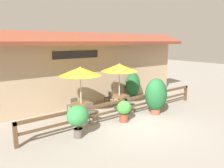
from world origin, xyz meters
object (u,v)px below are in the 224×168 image
(dining_table_near, at_px, (81,106))
(chair_near_streetside, at_px, (91,111))
(patio_umbrella_near, at_px, (80,71))
(potted_plant_tall_tropical, at_px, (156,95))
(dining_table_middle, at_px, (119,98))
(chair_middle_wallside, at_px, (110,97))
(patio_umbrella_middle, at_px, (119,68))
(potted_plant_small_flowering, at_px, (133,85))
(chair_near_wallside, at_px, (73,105))
(potted_plant_corner_fern, at_px, (124,110))
(chair_middle_streetside, at_px, (128,103))
(potted_plant_entrance_palm, at_px, (78,117))

(dining_table_near, relative_size, chair_near_streetside, 1.17)
(patio_umbrella_near, distance_m, potted_plant_tall_tropical, 4.03)
(patio_umbrella_near, relative_size, dining_table_middle, 2.49)
(patio_umbrella_near, xyz_separation_m, potted_plant_tall_tropical, (3.30, -1.90, -1.30))
(chair_middle_wallside, bearing_deg, patio_umbrella_middle, 92.64)
(patio_umbrella_middle, height_order, potted_plant_small_flowering, patio_umbrella_middle)
(patio_umbrella_near, height_order, chair_near_wallside, patio_umbrella_near)
(potted_plant_corner_fern, relative_size, potted_plant_small_flowering, 0.59)
(chair_middle_streetside, bearing_deg, chair_middle_wallside, 89.15)
(chair_near_wallside, height_order, chair_middle_wallside, same)
(potted_plant_entrance_palm, relative_size, potted_plant_small_flowering, 0.77)
(dining_table_near, bearing_deg, chair_middle_streetside, -17.67)
(chair_near_streetside, xyz_separation_m, chair_near_wallside, (-0.13, 1.48, 0.00))
(potted_plant_tall_tropical, bearing_deg, dining_table_middle, 114.02)
(patio_umbrella_middle, xyz_separation_m, dining_table_middle, (-0.00, 0.00, -1.71))
(patio_umbrella_near, xyz_separation_m, dining_table_near, (-0.00, -0.00, -1.71))
(patio_umbrella_near, bearing_deg, chair_middle_wallside, 18.45)
(dining_table_near, bearing_deg, patio_umbrella_near, 63.43)
(dining_table_near, height_order, chair_near_streetside, chair_near_streetside)
(potted_plant_corner_fern, relative_size, potted_plant_tall_tropical, 0.54)
(patio_umbrella_near, height_order, potted_plant_corner_fern, patio_umbrella_near)
(chair_near_streetside, xyz_separation_m, potted_plant_corner_fern, (1.21, -0.99, 0.09))
(chair_near_streetside, distance_m, chair_near_wallside, 1.49)
(patio_umbrella_middle, distance_m, chair_middle_streetside, 1.97)
(chair_middle_streetside, xyz_separation_m, potted_plant_entrance_palm, (-3.69, -1.14, 0.35))
(chair_middle_streetside, distance_m, potted_plant_entrance_palm, 3.87)
(chair_middle_wallside, height_order, potted_plant_tall_tropical, potted_plant_tall_tropical)
(dining_table_near, bearing_deg, chair_middle_wallside, 18.45)
(patio_umbrella_middle, xyz_separation_m, potted_plant_entrance_palm, (-3.71, -1.93, -1.46))
(chair_middle_wallside, bearing_deg, potted_plant_corner_fern, 64.92)
(potted_plant_tall_tropical, xyz_separation_m, potted_plant_small_flowering, (1.30, 3.08, -0.11))
(patio_umbrella_near, relative_size, chair_near_wallside, 2.91)
(patio_umbrella_near, bearing_deg, patio_umbrella_middle, 0.31)
(potted_plant_tall_tropical, bearing_deg, potted_plant_corner_fern, 175.12)
(chair_middle_streetside, bearing_deg, potted_plant_corner_fern, -142.05)
(patio_umbrella_middle, bearing_deg, chair_middle_wallside, 93.96)
(patio_umbrella_middle, relative_size, chair_middle_streetside, 2.91)
(chair_near_streetside, height_order, chair_near_wallside, same)
(chair_middle_streetside, bearing_deg, potted_plant_entrance_palm, -164.73)
(patio_umbrella_near, distance_m, chair_near_streetside, 1.96)
(chair_middle_wallside, bearing_deg, chair_middle_streetside, 89.78)
(chair_near_wallside, bearing_deg, patio_umbrella_middle, 160.06)
(dining_table_near, relative_size, patio_umbrella_middle, 0.40)
(chair_near_streetside, xyz_separation_m, potted_plant_tall_tropical, (3.23, -1.16, 0.51))
(patio_umbrella_middle, bearing_deg, potted_plant_tall_tropical, -65.98)
(patio_umbrella_middle, bearing_deg, dining_table_near, -179.69)
(patio_umbrella_middle, distance_m, dining_table_middle, 1.71)
(chair_near_wallside, bearing_deg, potted_plant_small_flowering, -178.42)
(chair_near_streetside, bearing_deg, dining_table_near, 99.66)
(chair_middle_streetside, relative_size, potted_plant_small_flowering, 0.51)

